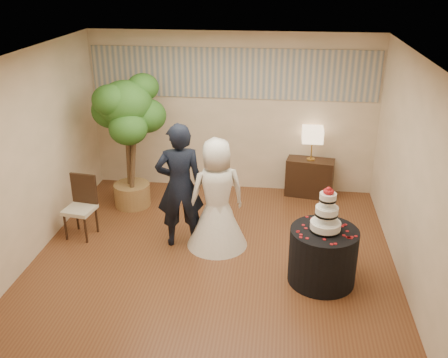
# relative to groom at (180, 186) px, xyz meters

# --- Properties ---
(floor) EXTENTS (5.00, 5.00, 0.00)m
(floor) POSITION_rel_groom_xyz_m (0.53, -0.38, -0.92)
(floor) COLOR brown
(floor) RESTS_ON ground
(ceiling) EXTENTS (5.00, 5.00, 0.00)m
(ceiling) POSITION_rel_groom_xyz_m (0.53, -0.38, 1.88)
(ceiling) COLOR white
(ceiling) RESTS_ON wall_back
(wall_back) EXTENTS (5.00, 0.06, 2.80)m
(wall_back) POSITION_rel_groom_xyz_m (0.53, 2.12, 0.48)
(wall_back) COLOR beige
(wall_back) RESTS_ON ground
(wall_front) EXTENTS (5.00, 0.06, 2.80)m
(wall_front) POSITION_rel_groom_xyz_m (0.53, -2.88, 0.48)
(wall_front) COLOR beige
(wall_front) RESTS_ON ground
(wall_left) EXTENTS (0.06, 5.00, 2.80)m
(wall_left) POSITION_rel_groom_xyz_m (-1.97, -0.38, 0.48)
(wall_left) COLOR beige
(wall_left) RESTS_ON ground
(wall_right) EXTENTS (0.06, 5.00, 2.80)m
(wall_right) POSITION_rel_groom_xyz_m (3.03, -0.38, 0.48)
(wall_right) COLOR beige
(wall_right) RESTS_ON ground
(mural_border) EXTENTS (4.90, 0.02, 0.85)m
(mural_border) POSITION_rel_groom_xyz_m (0.53, 2.10, 1.18)
(mural_border) COLOR #9E9C92
(mural_border) RESTS_ON wall_back
(groom) EXTENTS (0.77, 0.60, 1.85)m
(groom) POSITION_rel_groom_xyz_m (0.00, 0.00, 0.00)
(groom) COLOR black
(groom) RESTS_ON floor
(bride) EXTENTS (1.16, 1.16, 1.64)m
(bride) POSITION_rel_groom_xyz_m (0.53, 0.01, -0.11)
(bride) COLOR white
(bride) RESTS_ON floor
(cake_table) EXTENTS (1.11, 1.11, 0.74)m
(cake_table) POSITION_rel_groom_xyz_m (1.99, -0.73, -0.55)
(cake_table) COLOR black
(cake_table) RESTS_ON floor
(wedding_cake) EXTENTS (0.39, 0.39, 0.60)m
(wedding_cake) POSITION_rel_groom_xyz_m (1.99, -0.73, 0.12)
(wedding_cake) COLOR white
(wedding_cake) RESTS_ON cake_table
(console) EXTENTS (0.86, 0.49, 0.68)m
(console) POSITION_rel_groom_xyz_m (1.92, 1.90, -0.58)
(console) COLOR black
(console) RESTS_ON floor
(table_lamp) EXTENTS (0.35, 0.35, 0.58)m
(table_lamp) POSITION_rel_groom_xyz_m (1.92, 1.90, 0.04)
(table_lamp) COLOR beige
(table_lamp) RESTS_ON console
(ficus_tree) EXTENTS (1.52, 1.52, 2.26)m
(ficus_tree) POSITION_rel_groom_xyz_m (-1.08, 1.14, 0.21)
(ficus_tree) COLOR #2C5D1D
(ficus_tree) RESTS_ON floor
(side_chair) EXTENTS (0.49, 0.51, 0.94)m
(side_chair) POSITION_rel_groom_xyz_m (-1.54, 0.02, -0.45)
(side_chair) COLOR black
(side_chair) RESTS_ON floor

